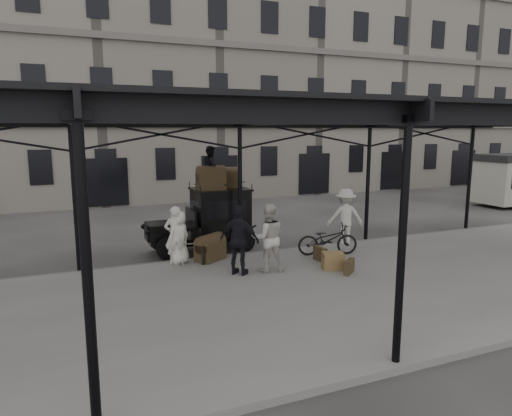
{
  "coord_description": "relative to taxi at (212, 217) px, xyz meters",
  "views": [
    {
      "loc": [
        -5.15,
        -11.77,
        4.17
      ],
      "look_at": [
        0.4,
        1.6,
        1.7
      ],
      "focal_mm": 32.0,
      "sensor_mm": 36.0,
      "label": 1
    }
  ],
  "objects": [
    {
      "name": "bicycle",
      "position": [
        3.15,
        -2.52,
        -0.54
      ],
      "size": [
        2.07,
        1.19,
        1.03
      ],
      "primitive_type": "imported",
      "rotation": [
        0.0,
        0.0,
        1.29
      ],
      "color": "black",
      "rests_on": "platform"
    },
    {
      "name": "steamer_trunk_platform",
      "position": [
        -0.57,
        -1.64,
        -0.71
      ],
      "size": [
        1.1,
        1.0,
        0.69
      ],
      "primitive_type": null,
      "rotation": [
        0.0,
        0.0,
        0.6
      ],
      "color": "#44321F",
      "rests_on": "platform"
    },
    {
      "name": "platform",
      "position": [
        0.61,
        -5.21,
        -1.13
      ],
      "size": [
        28.0,
        8.0,
        0.15
      ],
      "primitive_type": "cube",
      "color": "slate",
      "rests_on": "ground"
    },
    {
      "name": "canopy",
      "position": [
        0.61,
        -4.93,
        3.39
      ],
      "size": [
        22.5,
        9.0,
        4.74
      ],
      "color": "black",
      "rests_on": "ground"
    },
    {
      "name": "ground",
      "position": [
        0.61,
        -3.21,
        -1.2
      ],
      "size": [
        120.0,
        120.0,
        0.0
      ],
      "primitive_type": "plane",
      "color": "#383533",
      "rests_on": "ground"
    },
    {
      "name": "suitcase_flat",
      "position": [
        2.68,
        -4.47,
        -0.85
      ],
      "size": [
        0.56,
        0.5,
        0.4
      ],
      "primitive_type": "cube",
      "rotation": [
        0.0,
        0.0,
        0.7
      ],
      "color": "#44321F",
      "rests_on": "platform"
    },
    {
      "name": "wicker_hamper",
      "position": [
        2.48,
        -3.93,
        -0.8
      ],
      "size": [
        0.71,
        0.62,
        0.5
      ],
      "primitive_type": "cube",
      "rotation": [
        0.0,
        0.0,
        -0.33
      ],
      "color": "olive",
      "rests_on": "platform"
    },
    {
      "name": "porter_roof",
      "position": [
        -0.03,
        -0.1,
        1.72
      ],
      "size": [
        0.64,
        0.78,
        1.48
      ],
      "primitive_type": "imported",
      "rotation": [
        0.0,
        0.0,
        1.46
      ],
      "color": "black",
      "rests_on": "taxi"
    },
    {
      "name": "steamer_trunk_roof_far",
      "position": [
        0.67,
        0.2,
        1.28
      ],
      "size": [
        0.96,
        0.81,
        0.6
      ],
      "primitive_type": null,
      "rotation": [
        0.0,
        0.0,
        -0.46
      ],
      "color": "#44321F",
      "rests_on": "taxi"
    },
    {
      "name": "suitcase_upright",
      "position": [
        2.56,
        -3.05,
        -0.83
      ],
      "size": [
        0.17,
        0.61,
        0.45
      ],
      "primitive_type": "cube",
      "rotation": [
        0.0,
        0.0,
        0.04
      ],
      "color": "#44321F",
      "rests_on": "platform"
    },
    {
      "name": "taxi",
      "position": [
        0.0,
        0.0,
        0.0
      ],
      "size": [
        3.65,
        1.55,
        2.18
      ],
      "color": "black",
      "rests_on": "ground"
    },
    {
      "name": "steamer_trunk_roof_near",
      "position": [
        -0.08,
        -0.25,
        1.32
      ],
      "size": [
        0.94,
        0.59,
        0.68
      ],
      "primitive_type": null,
      "rotation": [
        0.0,
        0.0,
        -0.02
      ],
      "color": "#44321F",
      "rests_on": "taxi"
    },
    {
      "name": "porter_left",
      "position": [
        -1.66,
        -1.67,
        -0.16
      ],
      "size": [
        0.71,
        0.52,
        1.79
      ],
      "primitive_type": "imported",
      "rotation": [
        0.0,
        0.0,
        3.0
      ],
      "color": "silver",
      "rests_on": "platform"
    },
    {
      "name": "porter_right",
      "position": [
        4.52,
        -1.45,
        -0.06
      ],
      "size": [
        1.45,
        1.12,
        1.98
      ],
      "primitive_type": "imported",
      "rotation": [
        0.0,
        0.0,
        2.8
      ],
      "color": "silver",
      "rests_on": "platform"
    },
    {
      "name": "porter_centre",
      "position": [
        -1.54,
        -1.62,
        -0.24
      ],
      "size": [
        0.95,
        0.85,
        1.64
      ],
      "primitive_type": "imported",
      "rotation": [
        0.0,
        0.0,
        3.67
      ],
      "color": "silver",
      "rests_on": "platform"
    },
    {
      "name": "building_frontage",
      "position": [
        0.61,
        14.79,
        5.8
      ],
      "size": [
        64.0,
        8.0,
        14.0
      ],
      "primitive_type": "cube",
      "color": "slate",
      "rests_on": "ground"
    },
    {
      "name": "porter_official",
      "position": [
        -0.23,
        -3.35,
        -0.06
      ],
      "size": [
        1.18,
        1.16,
        1.99
      ],
      "primitive_type": "imported",
      "rotation": [
        0.0,
        0.0,
        2.38
      ],
      "color": "black",
      "rests_on": "platform"
    },
    {
      "name": "porter_midleft",
      "position": [
        0.64,
        -3.36,
        -0.07
      ],
      "size": [
        1.06,
        0.88,
        1.97
      ],
      "primitive_type": "imported",
      "rotation": [
        0.0,
        0.0,
        3.0
      ],
      "color": "beige",
      "rests_on": "platform"
    }
  ]
}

